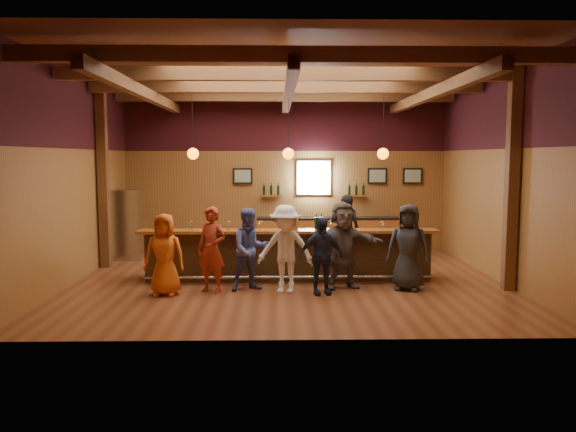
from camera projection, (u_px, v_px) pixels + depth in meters
The scene contains 27 objects.
room at pixel (288, 129), 11.80m from camera, with size 9.04×9.00×4.52m.
bar_counter at pixel (289, 255), 12.17m from camera, with size 6.30×1.07×1.11m.
back_bar_cabinet at pixel (328, 234), 15.75m from camera, with size 4.00×0.52×0.95m.
window at pixel (314, 178), 15.80m from camera, with size 0.95×0.09×0.95m.
framed_pictures at pixel (344, 176), 15.80m from camera, with size 5.35×0.05×0.45m.
wine_shelves at pixel (314, 193), 15.78m from camera, with size 3.00×0.18×0.30m.
pendant_lights at pixel (288, 153), 11.79m from camera, with size 4.24×0.24×1.37m.
stainless_fridge at pixel (128, 224), 14.48m from camera, with size 0.70×0.70×1.80m, color silver.
customer_orange at pixel (164, 254), 10.66m from camera, with size 0.77×0.50×1.57m, color #C85312.
customer_redvest at pixel (212, 250), 10.91m from camera, with size 0.61×0.40×1.68m, color maroon.
customer_denim at pixel (250, 249), 11.06m from camera, with size 0.79×0.62×1.63m, color #464E8C.
customer_white at pixel (286, 249), 10.88m from camera, with size 1.11×0.64×1.71m, color white.
customer_navy at pixel (321, 256), 10.73m from camera, with size 0.87×0.36×1.49m, color #1C2239.
customer_brown at pixel (343, 245), 11.20m from camera, with size 1.63×0.52×1.75m, color #554B44.
customer_dark at pixel (408, 247), 11.09m from camera, with size 0.84×0.55×1.71m, color #242527.
bartender at pixel (346, 232), 13.17m from camera, with size 0.64×0.42×1.77m, color black.
ice_bucket at pixel (293, 224), 11.75m from camera, with size 0.21×0.21×0.23m, color brown.
bottle_a at pixel (316, 223), 11.83m from camera, with size 0.07×0.07×0.34m.
bottle_b at pixel (321, 223), 11.94m from camera, with size 0.07×0.07×0.34m.
glass_a at pixel (157, 224), 11.78m from camera, with size 0.08×0.08×0.18m.
glass_b at pixel (191, 224), 11.74m from camera, with size 0.08×0.08×0.19m.
glass_c at pixel (228, 223), 11.73m from camera, with size 0.09×0.09×0.20m.
glass_d at pixel (244, 225), 11.65m from camera, with size 0.07×0.07×0.16m.
glass_e at pixel (260, 224), 11.77m from camera, with size 0.08×0.08×0.18m.
glass_f at pixel (331, 223), 11.80m from camera, with size 0.09×0.09×0.20m.
glass_g at pixel (348, 224), 11.83m from camera, with size 0.07×0.07×0.16m.
glass_h at pixel (382, 224), 11.80m from camera, with size 0.08×0.08×0.17m.
Camera 1 is at (-0.25, -11.86, 2.63)m, focal length 35.00 mm.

